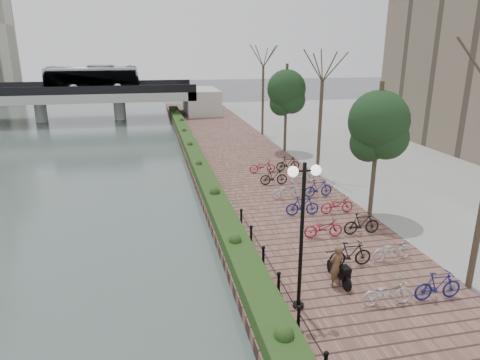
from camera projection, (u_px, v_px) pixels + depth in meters
name	position (u px, v px, depth m)	size (l,w,h in m)	color
promenade	(252.00, 175.00, 28.66)	(8.00, 75.00, 0.50)	brown
inland_pavement	(461.00, 163.00, 31.84)	(24.00, 75.00, 0.50)	gray
hedge	(197.00, 161.00, 30.16)	(1.10, 56.00, 0.60)	#1F3C16
chain_fence	(288.00, 300.00, 13.49)	(0.10, 14.10, 0.70)	black
lamppost	(303.00, 206.00, 12.71)	(1.02, 0.32, 4.79)	black
motorcycle	(339.00, 270.00, 15.07)	(0.45, 1.45, 0.91)	black
pedestrian	(336.00, 266.00, 14.77)	(0.55, 0.36, 1.50)	brown
bicycle_parking	(320.00, 206.00, 21.17)	(2.40, 17.32, 1.00)	#BDBCC1
street_trees	(342.00, 137.00, 23.94)	(3.20, 37.12, 6.80)	#382F21
bridge	(50.00, 93.00, 49.90)	(36.00, 10.77, 6.50)	#B0B0AA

